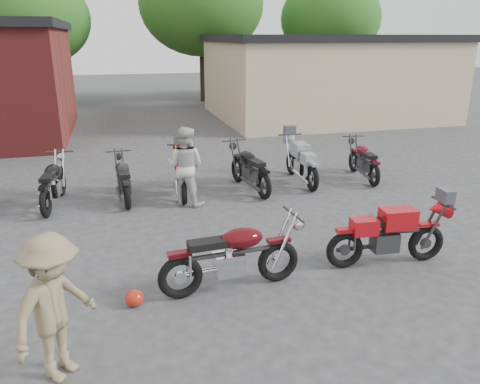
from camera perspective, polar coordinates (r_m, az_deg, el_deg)
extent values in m
plane|color=#353538|center=(7.15, -2.29, -12.82)|extent=(90.00, 90.00, 0.00)
cube|color=tan|center=(23.23, 10.16, 13.35)|extent=(10.00, 8.00, 3.50)
ellipsoid|color=#B22213|center=(7.07, -12.75, -12.49)|extent=(0.34, 0.34, 0.25)
imported|color=beige|center=(10.69, -6.67, 3.15)|extent=(1.11, 1.06, 1.81)
imported|color=#837251|center=(5.67, -21.68, -12.99)|extent=(1.22, 1.28, 1.75)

